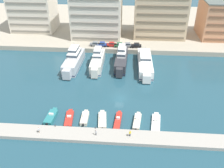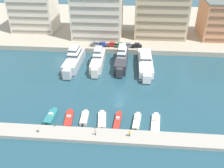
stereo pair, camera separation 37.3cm
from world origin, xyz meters
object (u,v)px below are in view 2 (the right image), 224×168
at_px(motorboat_cream_center_left, 102,120).
at_px(pedestrian_far_side, 95,132).
at_px(pedestrian_near_edge, 130,133).
at_px(motorboat_white_mid_right, 156,123).
at_px(yacht_charcoal_mid_left, 122,59).
at_px(pedestrian_mid_deck, 38,129).
at_px(motorboat_red_center, 118,121).
at_px(motorboat_red_left, 69,118).
at_px(yacht_white_center_left, 145,63).
at_px(yacht_ivory_left, 98,61).
at_px(car_grey_far_left, 96,44).
at_px(car_red_mid_left, 112,44).
at_px(car_black_center_right, 137,45).
at_px(motorboat_cream_center_right, 137,122).
at_px(motorboat_teal_far_left, 51,116).
at_px(car_blue_left, 103,44).
at_px(car_green_center_left, 120,45).
at_px(motorboat_cream_mid_left, 84,118).
at_px(car_grey_center, 128,45).

bearing_deg(motorboat_cream_center_left, pedestrian_far_side, -97.43).
bearing_deg(pedestrian_near_edge, motorboat_white_mid_right, 42.23).
height_order(yacht_charcoal_mid_left, pedestrian_mid_deck, yacht_charcoal_mid_left).
bearing_deg(motorboat_red_center, motorboat_red_left, 179.52).
distance_m(yacht_white_center_left, motorboat_red_left, 37.17).
distance_m(yacht_ivory_left, motorboat_white_mid_right, 35.73).
distance_m(car_grey_far_left, car_red_mid_left, 6.71).
relative_size(yacht_ivory_left, car_red_mid_left, 4.39).
bearing_deg(car_black_center_right, motorboat_red_left, -111.41).
bearing_deg(pedestrian_far_side, car_grey_far_left, 97.88).
height_order(motorboat_cream_center_right, car_red_mid_left, car_red_mid_left).
height_order(motorboat_teal_far_left, car_blue_left, car_blue_left).
height_order(car_grey_far_left, pedestrian_far_side, car_grey_far_left).
bearing_deg(motorboat_red_left, yacht_ivory_left, 83.20).
bearing_deg(motorboat_teal_far_left, car_red_mid_left, 74.67).
bearing_deg(motorboat_cream_center_left, car_green_center_left, 87.40).
relative_size(motorboat_cream_mid_left, car_green_center_left, 1.45).
distance_m(yacht_charcoal_mid_left, yacht_white_center_left, 8.64).
bearing_deg(pedestrian_mid_deck, motorboat_cream_center_right, 14.84).
height_order(yacht_ivory_left, motorboat_red_center, yacht_ivory_left).
bearing_deg(yacht_ivory_left, motorboat_cream_mid_left, -89.17).
bearing_deg(pedestrian_mid_deck, yacht_white_center_left, 54.75).
xyz_separation_m(motorboat_teal_far_left, car_black_center_right, (22.32, 44.56, 2.30)).
bearing_deg(car_grey_far_left, motorboat_teal_far_left, -97.08).
xyz_separation_m(yacht_ivory_left, car_red_mid_left, (3.88, 14.63, 0.42)).
distance_m(yacht_ivory_left, yacht_charcoal_mid_left, 8.68).
height_order(motorboat_cream_mid_left, car_black_center_right, car_black_center_right).
relative_size(car_red_mid_left, car_black_center_right, 0.99).
relative_size(motorboat_cream_mid_left, car_black_center_right, 1.46).
bearing_deg(pedestrian_far_side, car_red_mid_left, 90.41).
relative_size(motorboat_cream_mid_left, car_red_mid_left, 1.47).
xyz_separation_m(yacht_ivory_left, yacht_charcoal_mid_left, (8.44, 2.02, 0.06)).
bearing_deg(car_black_center_right, car_grey_center, 179.13).
bearing_deg(motorboat_red_center, car_black_center_right, 83.83).
height_order(motorboat_cream_center_right, pedestrian_mid_deck, pedestrian_mid_deck).
bearing_deg(motorboat_white_mid_right, pedestrian_far_side, -156.90).
bearing_deg(yacht_white_center_left, motorboat_red_left, -123.63).
bearing_deg(car_green_center_left, yacht_white_center_left, -54.48).
xyz_separation_m(motorboat_cream_center_left, pedestrian_near_edge, (7.15, -5.90, 1.44)).
relative_size(motorboat_teal_far_left, car_green_center_left, 1.64).
xyz_separation_m(motorboat_red_center, pedestrian_far_side, (-4.81, -6.07, 1.41)).
bearing_deg(car_black_center_right, yacht_charcoal_mid_left, -113.92).
height_order(motorboat_cream_center_right, motorboat_white_mid_right, motorboat_cream_center_right).
bearing_deg(motorboat_teal_far_left, pedestrian_mid_deck, -98.34).
bearing_deg(yacht_white_center_left, motorboat_teal_far_left, -129.50).
height_order(yacht_charcoal_mid_left, car_grey_center, yacht_charcoal_mid_left).
relative_size(motorboat_cream_center_right, car_grey_center, 1.68).
xyz_separation_m(car_green_center_left, car_grey_center, (3.20, 0.05, 0.00)).
bearing_deg(car_black_center_right, car_red_mid_left, 178.44).
relative_size(motorboat_red_center, car_grey_center, 1.87).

